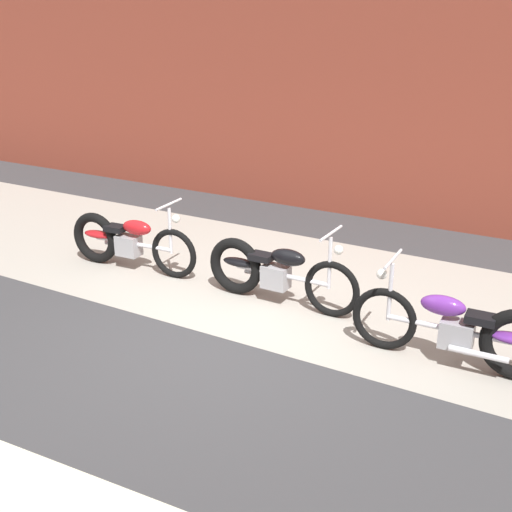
{
  "coord_description": "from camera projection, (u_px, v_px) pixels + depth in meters",
  "views": [
    {
      "loc": [
        3.35,
        -5.02,
        3.23
      ],
      "look_at": [
        0.11,
        0.65,
        0.75
      ],
      "focal_mm": 43.71,
      "sensor_mm": 36.0,
      "label": 1
    }
  ],
  "objects": [
    {
      "name": "ground_plane",
      "position": [
        218.0,
        337.0,
        6.77
      ],
      "size": [
        80.0,
        80.0,
        0.0
      ],
      "primitive_type": "plane",
      "color": "#38383A"
    },
    {
      "name": "sidewalk_slab",
      "position": [
        290.0,
        282.0,
        8.19
      ],
      "size": [
        36.0,
        3.5,
        0.01
      ],
      "primitive_type": "cube",
      "color": "#9E998E",
      "rests_on": "ground"
    },
    {
      "name": "brick_building_wall",
      "position": [
        390.0,
        64.0,
        10.08
      ],
      "size": [
        36.0,
        0.5,
        5.12
      ],
      "primitive_type": "cube",
      "color": "brown",
      "rests_on": "ground"
    },
    {
      "name": "motorcycle_red",
      "position": [
        124.0,
        241.0,
        8.53
      ],
      "size": [
        2.01,
        0.58,
        1.03
      ],
      "rotation": [
        0.0,
        0.0,
        0.07
      ],
      "color": "black",
      "rests_on": "ground"
    },
    {
      "name": "motorcycle_black",
      "position": [
        270.0,
        271.0,
        7.49
      ],
      "size": [
        2.01,
        0.58,
        1.03
      ],
      "rotation": [
        0.0,
        0.0,
        -0.0
      ],
      "color": "black",
      "rests_on": "ground"
    },
    {
      "name": "motorcycle_purple",
      "position": [
        465.0,
        331.0,
        6.05
      ],
      "size": [
        2.01,
        0.58,
        1.03
      ],
      "rotation": [
        0.0,
        0.0,
        3.18
      ],
      "color": "black",
      "rests_on": "ground"
    }
  ]
}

